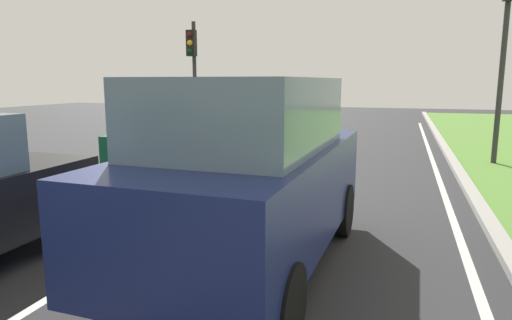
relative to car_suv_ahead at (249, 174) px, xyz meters
name	(u,v)px	position (x,y,z in m)	size (l,w,h in m)	color
ground_plane	(276,179)	(-1.04, 4.94, -1.17)	(60.00, 60.00, 0.00)	#2D2D30
lane_line_center	(247,177)	(-1.74, 4.94, -1.16)	(0.12, 32.00, 0.01)	silver
lane_line_right_edge	(443,191)	(2.56, 4.94, -1.16)	(0.12, 32.00, 0.01)	silver
curb_right	(469,190)	(3.06, 4.94, -1.11)	(0.24, 48.00, 0.12)	#9E9B93
car_suv_ahead	(249,174)	(0.00, 0.00, 0.00)	(2.09, 4.56, 2.28)	navy
car_hatchback_far	(174,138)	(-3.52, 4.73, -0.28)	(1.74, 3.71, 1.78)	#0C472D
traffic_light_near_right	(507,27)	(4.09, 8.38, 2.44)	(0.32, 0.50, 5.28)	#2D2D2D
traffic_light_overhead_left	(193,63)	(-5.56, 10.04, 1.73)	(0.32, 0.50, 4.32)	#2D2D2D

